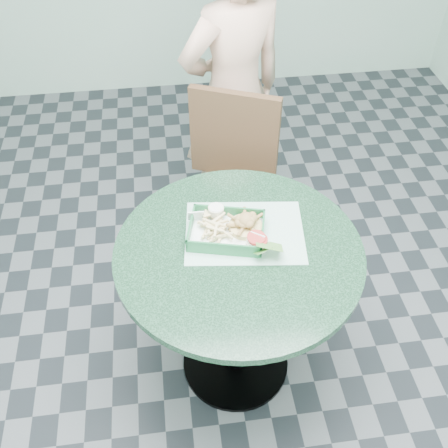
{
  "coord_description": "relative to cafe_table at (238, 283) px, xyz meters",
  "views": [
    {
      "loc": [
        -0.22,
        -1.23,
        2.14
      ],
      "look_at": [
        -0.04,
        0.1,
        0.8
      ],
      "focal_mm": 42.0,
      "sensor_mm": 36.0,
      "label": 1
    }
  ],
  "objects": [
    {
      "name": "dining_chair",
      "position": [
        0.1,
        0.67,
        -0.05
      ],
      "size": [
        0.42,
        0.42,
        0.93
      ],
      "rotation": [
        0.0,
        0.0,
        -0.41
      ],
      "color": "brown",
      "rests_on": "floor"
    },
    {
      "name": "floor",
      "position": [
        0.0,
        0.0,
        -0.58
      ],
      "size": [
        4.0,
        5.0,
        0.02
      ],
      "primitive_type": "cube",
      "color": "#303335",
      "rests_on": "ground"
    },
    {
      "name": "cafe_table",
      "position": [
        0.0,
        0.0,
        0.0
      ],
      "size": [
        0.89,
        0.89,
        0.75
      ],
      "color": "black",
      "rests_on": "floor"
    },
    {
      "name": "placemat",
      "position": [
        0.03,
        0.08,
        0.17
      ],
      "size": [
        0.46,
        0.37,
        0.0
      ],
      "primitive_type": "cube",
      "rotation": [
        0.0,
        0.0,
        -0.12
      ],
      "color": "#99CAB8",
      "rests_on": "cafe_table"
    },
    {
      "name": "garnish_cup",
      "position": [
        0.09,
        0.01,
        0.21
      ],
      "size": [
        0.12,
        0.11,
        0.05
      ],
      "rotation": [
        0.0,
        0.0,
        -0.1
      ],
      "color": "beige",
      "rests_on": "food_basket"
    },
    {
      "name": "crab_sandwich",
      "position": [
        0.03,
        0.1,
        0.22
      ],
      "size": [
        0.12,
        0.12,
        0.07
      ],
      "rotation": [
        0.0,
        0.0,
        0.31
      ],
      "color": "tan",
      "rests_on": "food_basket"
    },
    {
      "name": "food_basket",
      "position": [
        -0.03,
        0.07,
        0.19
      ],
      "size": [
        0.27,
        0.19,
        0.05
      ],
      "rotation": [
        0.0,
        0.0,
        -0.25
      ],
      "color": "#1D6738",
      "rests_on": "placemat"
    },
    {
      "name": "sauce_ramekin",
      "position": [
        -0.08,
        0.15,
        0.22
      ],
      "size": [
        0.06,
        0.06,
        0.03
      ],
      "rotation": [
        0.0,
        0.0,
        0.39
      ],
      "color": "beige",
      "rests_on": "food_basket"
    },
    {
      "name": "fries_pile",
      "position": [
        -0.08,
        0.08,
        0.21
      ],
      "size": [
        0.12,
        0.13,
        0.04
      ],
      "primitive_type": null,
      "rotation": [
        0.0,
        0.0,
        -0.1
      ],
      "color": "beige",
      "rests_on": "food_basket"
    },
    {
      "name": "diner_person",
      "position": [
        0.13,
        1.0,
        0.23
      ],
      "size": [
        0.69,
        0.58,
        1.62
      ],
      "primitive_type": "imported",
      "rotation": [
        0.0,
        0.0,
        3.53
      ],
      "color": "tan",
      "rests_on": "floor"
    }
  ]
}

